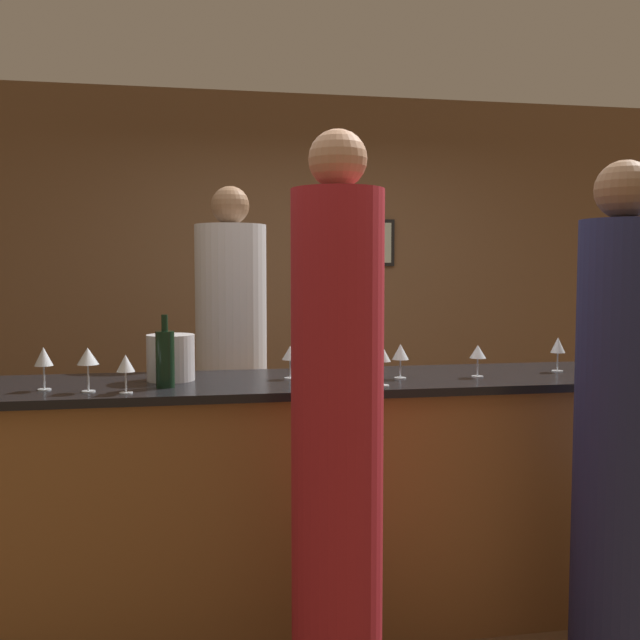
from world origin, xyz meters
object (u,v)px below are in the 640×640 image
Objects in this scene: guest_0 at (617,438)px; ice_bucket at (171,357)px; guest_1 at (337,449)px; wine_bottle_0 at (165,358)px; bartender at (232,388)px.

guest_0 is 9.55× the size of ice_bucket.
wine_bottle_0 is at bearing 133.96° from guest_1.
bartender is 0.95m from wine_bottle_0.
bartender reaches higher than wine_bottle_0.
bartender is at bearing 69.87° from wine_bottle_0.
guest_1 is 6.81× the size of wine_bottle_0.
ice_bucket is at bearing 125.78° from guest_1.
wine_bottle_0 is (-1.68, 0.53, 0.27)m from guest_0.
bartender is at bearing 100.61° from guest_1.
wine_bottle_0 reaches higher than ice_bucket.
ice_bucket is (-1.66, 0.72, 0.25)m from guest_0.
ice_bucket is at bearing 84.82° from wine_bottle_0.
guest_0 reaches higher than ice_bucket.
bartender is 1.02× the size of guest_0.
guest_0 is at bearing -17.63° from wine_bottle_0.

